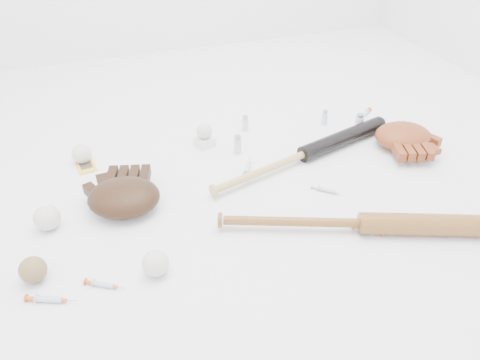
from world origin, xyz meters
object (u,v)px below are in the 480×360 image
object	(u,v)px
bat_wood	(362,223)
pedestal	(205,142)
glove_dark	(124,197)
bat_dark	(304,154)

from	to	relation	value
bat_wood	pedestal	xyz separation A→B (m)	(-0.33, 0.67, -0.02)
glove_dark	bat_wood	bearing A→B (deg)	-12.04
pedestal	bat_dark	bearing A→B (deg)	-35.60
bat_wood	pedestal	distance (m)	0.74
bat_wood	glove_dark	world-z (taller)	glove_dark
bat_wood	glove_dark	size ratio (longest dim) A/B	3.37
bat_dark	pedestal	xyz separation A→B (m)	(-0.33, 0.24, -0.01)
bat_dark	pedestal	world-z (taller)	bat_dark
glove_dark	pedestal	world-z (taller)	glove_dark
bat_dark	bat_wood	world-z (taller)	bat_wood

